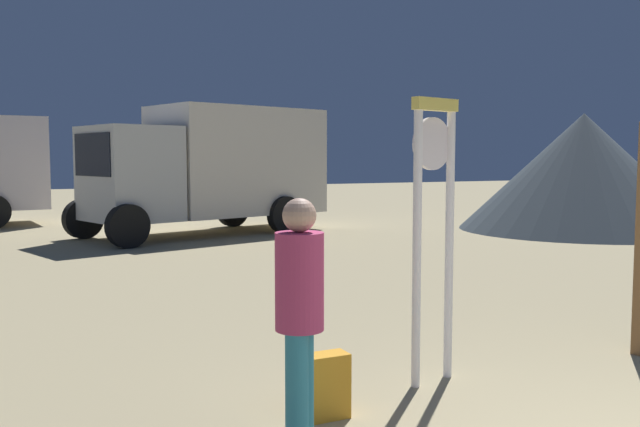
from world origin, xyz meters
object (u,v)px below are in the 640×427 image
at_px(person_near_clock, 300,311).
at_px(standing_clock, 433,209).
at_px(box_truck_near, 214,165).
at_px(backpack, 327,386).
at_px(dome_tent, 582,172).

bearing_deg(person_near_clock, standing_clock, 25.85).
bearing_deg(box_truck_near, standing_clock, -98.11).
xyz_separation_m(standing_clock, person_near_clock, (-1.52, -0.73, -0.54)).
height_order(person_near_clock, backpack, person_near_clock).
height_order(backpack, dome_tent, dome_tent).
relative_size(person_near_clock, box_truck_near, 0.25).
bearing_deg(backpack, person_near_clock, -133.79).
relative_size(standing_clock, person_near_clock, 1.45).
xyz_separation_m(person_near_clock, box_truck_near, (3.14, 12.12, 0.76)).
height_order(standing_clock, box_truck_near, box_truck_near).
bearing_deg(dome_tent, person_near_clock, -143.18).
xyz_separation_m(backpack, dome_tent, (11.40, 8.42, 1.25)).
distance_m(person_near_clock, backpack, 0.87).
bearing_deg(backpack, box_truck_near, 76.81).
distance_m(backpack, dome_tent, 14.23).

